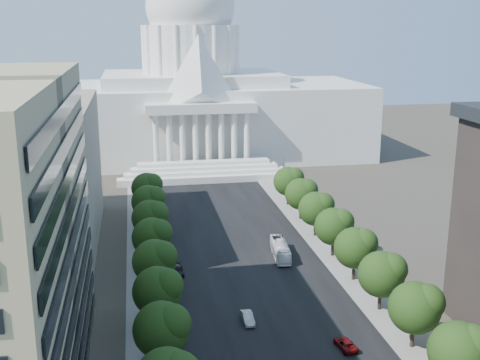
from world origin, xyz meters
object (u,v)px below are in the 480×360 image
car_red (345,344)px  city_bus (280,250)px  car_silver (248,318)px  car_dark_b (178,271)px

car_red → city_bus: 35.73m
city_bus → car_red: bearing=-83.2°
car_silver → city_bus: size_ratio=0.40×
car_silver → city_bus: city_bus is taller
car_silver → car_dark_b: car_silver is taller
car_red → car_dark_b: 37.72m
car_red → car_dark_b: (-21.81, 30.77, 0.10)m
car_red → city_bus: bearing=-95.8°
car_dark_b → car_silver: bearing=-66.3°
car_dark_b → city_bus: 21.49m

